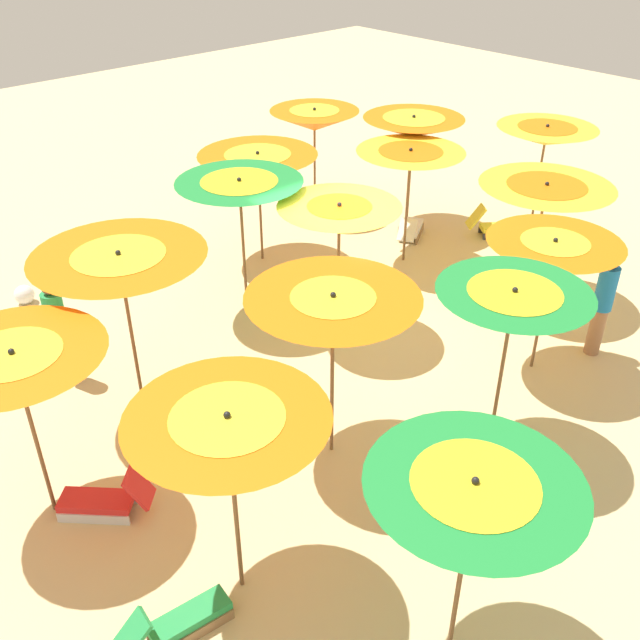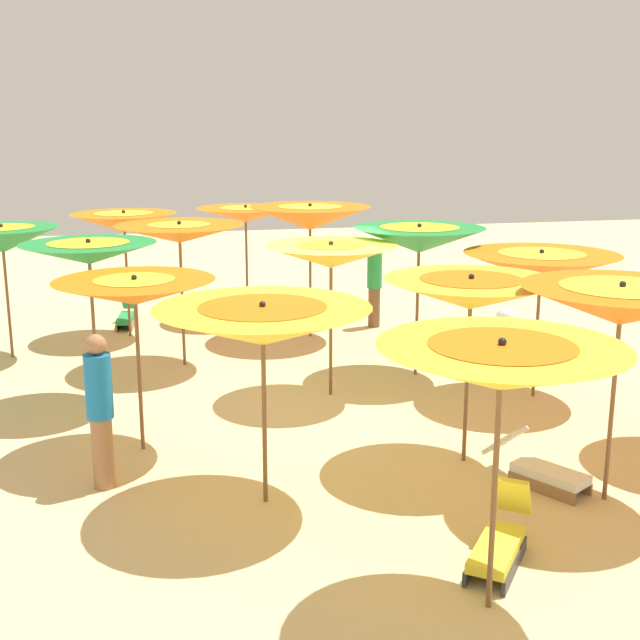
% 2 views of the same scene
% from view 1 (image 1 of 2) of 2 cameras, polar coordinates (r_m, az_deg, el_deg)
% --- Properties ---
extents(ground, '(40.24, 40.24, 0.04)m').
position_cam_1_polar(ground, '(12.19, 3.13, -1.27)').
color(ground, beige).
extents(beach_umbrella_0, '(1.96, 1.96, 2.35)m').
position_cam_1_polar(beach_umbrella_0, '(16.18, -0.44, 15.65)').
color(beach_umbrella_0, brown).
rests_on(beach_umbrella_0, ground).
extents(beach_umbrella_1, '(2.27, 2.27, 2.25)m').
position_cam_1_polar(beach_umbrella_1, '(13.85, -4.96, 12.27)').
color(beach_umbrella_1, brown).
rests_on(beach_umbrella_1, ground).
extents(beach_umbrella_2, '(2.10, 2.10, 2.50)m').
position_cam_1_polar(beach_umbrella_2, '(11.92, -6.41, 10.08)').
color(beach_umbrella_2, brown).
rests_on(beach_umbrella_2, ground).
extents(beach_umbrella_3, '(2.30, 2.30, 2.58)m').
position_cam_1_polar(beach_umbrella_3, '(9.66, -15.60, 3.92)').
color(beach_umbrella_3, brown).
rests_on(beach_umbrella_3, ground).
extents(beach_umbrella_4, '(2.02, 2.02, 2.40)m').
position_cam_1_polar(beach_umbrella_4, '(8.37, -23.15, -3.32)').
color(beach_umbrella_4, brown).
rests_on(beach_umbrella_4, ground).
extents(beach_umbrella_5, '(2.10, 2.10, 2.45)m').
position_cam_1_polar(beach_umbrella_5, '(15.44, 7.44, 15.02)').
color(beach_umbrella_5, brown).
rests_on(beach_umbrella_5, ground).
extents(beach_umbrella_6, '(2.05, 2.05, 2.33)m').
position_cam_1_polar(beach_umbrella_6, '(13.82, 7.20, 12.55)').
color(beach_umbrella_6, brown).
rests_on(beach_umbrella_6, ground).
extents(beach_umbrella_7, '(1.96, 1.96, 2.37)m').
position_cam_1_polar(beach_umbrella_7, '(11.24, 1.54, 8.29)').
color(beach_umbrella_7, brown).
rests_on(beach_umbrella_7, ground).
extents(beach_umbrella_8, '(2.15, 2.15, 2.47)m').
position_cam_1_polar(beach_umbrella_8, '(8.56, 1.04, 1.00)').
color(beach_umbrella_8, brown).
rests_on(beach_umbrella_8, ground).
extents(beach_umbrella_9, '(1.98, 1.98, 2.45)m').
position_cam_1_polar(beach_umbrella_9, '(6.88, -7.31, -8.81)').
color(beach_umbrella_9, brown).
rests_on(beach_umbrella_9, ground).
extents(beach_umbrella_10, '(2.02, 2.02, 2.39)m').
position_cam_1_polar(beach_umbrella_10, '(15.60, 17.57, 13.83)').
color(beach_umbrella_10, brown).
rests_on(beach_umbrella_10, ground).
extents(beach_umbrella_11, '(2.29, 2.29, 2.25)m').
position_cam_1_polar(beach_umbrella_11, '(12.94, 17.49, 9.41)').
color(beach_umbrella_11, brown).
rests_on(beach_umbrella_11, ground).
extents(beach_umbrella_12, '(1.97, 1.97, 2.25)m').
position_cam_1_polar(beach_umbrella_12, '(10.89, 18.12, 5.23)').
color(beach_umbrella_12, brown).
rests_on(beach_umbrella_12, ground).
extents(beach_umbrella_13, '(1.92, 1.92, 2.45)m').
position_cam_1_polar(beach_umbrella_13, '(9.01, 15.13, 1.38)').
color(beach_umbrella_13, brown).
rests_on(beach_umbrella_13, ground).
extents(beach_umbrella_14, '(1.92, 1.92, 2.37)m').
position_cam_1_polar(beach_umbrella_14, '(6.48, 12.04, -13.89)').
color(beach_umbrella_14, brown).
rests_on(beach_umbrella_14, ground).
extents(lounger_0, '(0.45, 1.23, 0.57)m').
position_cam_1_polar(lounger_0, '(8.05, -11.04, -22.50)').
color(lounger_0, olive).
rests_on(lounger_0, ground).
extents(lounger_1, '(1.08, 1.07, 0.67)m').
position_cam_1_polar(lounger_1, '(9.34, -16.84, -13.56)').
color(lounger_1, silver).
rests_on(lounger_1, ground).
extents(lounger_2, '(1.06, 1.22, 0.70)m').
position_cam_1_polar(lounger_2, '(15.94, 13.97, 7.27)').
color(lounger_2, '#333338').
rests_on(lounger_2, ground).
extents(lounger_3, '(0.96, 1.26, 0.60)m').
position_cam_1_polar(lounger_3, '(15.50, 7.27, 7.22)').
color(lounger_3, olive).
rests_on(lounger_3, ground).
extents(beachgoer_0, '(0.30, 0.30, 1.73)m').
position_cam_1_polar(beachgoer_0, '(11.34, -20.15, -0.66)').
color(beachgoer_0, brown).
rests_on(beachgoer_0, ground).
extents(beachgoer_1, '(0.30, 0.30, 1.80)m').
position_cam_1_polar(beachgoer_1, '(12.07, 21.61, 1.30)').
color(beachgoer_1, '#A3704C').
rests_on(beachgoer_1, ground).
extents(beach_ball, '(0.36, 0.36, 0.36)m').
position_cam_1_polar(beach_ball, '(14.03, -22.51, 1.88)').
color(beach_ball, white).
rests_on(beach_ball, ground).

